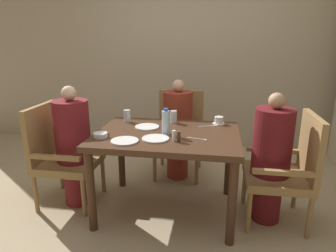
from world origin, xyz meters
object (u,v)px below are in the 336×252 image
object	(u,v)px
glass_tall_mid	(127,116)
diner_in_far_chair	(178,129)
plate_dessert_center	(125,141)
diner_in_left_chair	(74,145)
diner_in_right_chair	(271,158)
teacup_with_saucer	(219,121)
glass_tall_near	(174,117)
water_bottle	(166,122)
bowl_small	(101,135)
chair_far_side	(179,131)
plate_main_left	(155,139)
plate_main_right	(147,127)
chair_right_side	(289,167)
chair_left_side	(60,153)

from	to	relation	value
glass_tall_mid	diner_in_far_chair	bearing A→B (deg)	43.34
plate_dessert_center	glass_tall_mid	xyz separation A→B (m)	(-0.15, 0.58, 0.05)
diner_in_left_chair	plate_dessert_center	distance (m)	0.67
diner_in_far_chair	diner_in_right_chair	size ratio (longest dim) A/B	0.99
diner_in_left_chair	teacup_with_saucer	distance (m)	1.39
diner_in_right_chair	glass_tall_near	bearing A→B (deg)	158.84
diner_in_far_chair	water_bottle	size ratio (longest dim) A/B	4.98
plate_dessert_center	bowl_small	world-z (taller)	bowl_small
chair_far_side	diner_in_far_chair	xyz separation A→B (m)	(-0.00, -0.15, 0.07)
chair_far_side	plate_main_left	distance (m)	1.08
diner_in_right_chair	water_bottle	xyz separation A→B (m)	(-0.89, -0.03, 0.28)
diner_in_right_chair	teacup_with_saucer	distance (m)	0.61
diner_in_far_chair	plate_main_right	size ratio (longest dim) A/B	5.06
chair_right_side	chair_left_side	bearing A→B (deg)	180.00
diner_in_far_chair	diner_in_right_chair	xyz separation A→B (m)	(0.88, -0.72, 0.01)
glass_tall_mid	plate_main_left	bearing A→B (deg)	-51.51
plate_dessert_center	glass_tall_near	xyz separation A→B (m)	(0.30, 0.62, 0.05)
chair_left_side	plate_main_right	distance (m)	0.87
chair_far_side	diner_in_far_chair	bearing A→B (deg)	-90.00
chair_left_side	bowl_small	size ratio (longest dim) A/B	8.33
water_bottle	glass_tall_mid	size ratio (longest dim) A/B	1.91
diner_in_far_chair	glass_tall_near	size ratio (longest dim) A/B	9.48
chair_far_side	glass_tall_near	world-z (taller)	chair_far_side
chair_left_side	diner_in_right_chair	xyz separation A→B (m)	(1.92, 0.00, 0.07)
plate_dessert_center	teacup_with_saucer	distance (m)	0.98
glass_tall_near	glass_tall_mid	size ratio (longest dim) A/B	1.00
water_bottle	plate_dessert_center	bearing A→B (deg)	-139.28
chair_right_side	glass_tall_near	bearing A→B (deg)	161.71
chair_right_side	diner_in_right_chair	xyz separation A→B (m)	(-0.15, 0.00, 0.07)
plate_main_right	bowl_small	bearing A→B (deg)	-132.97
chair_far_side	plate_main_left	size ratio (longest dim) A/B	4.32
glass_tall_mid	water_bottle	bearing A→B (deg)	-36.45
chair_far_side	chair_right_side	distance (m)	1.35
diner_in_left_chair	water_bottle	bearing A→B (deg)	-1.82
chair_left_side	bowl_small	distance (m)	0.61
chair_right_side	water_bottle	world-z (taller)	water_bottle
bowl_small	glass_tall_mid	size ratio (longest dim) A/B	0.97
diner_in_right_chair	diner_in_left_chair	bearing A→B (deg)	180.00
plate_main_right	glass_tall_mid	distance (m)	0.29
plate_main_right	glass_tall_near	size ratio (longest dim) A/B	1.87
chair_left_side	chair_right_side	bearing A→B (deg)	0.00
water_bottle	glass_tall_near	world-z (taller)	water_bottle
chair_far_side	bowl_small	xyz separation A→B (m)	(-0.53, -1.08, 0.27)
diner_in_left_chair	glass_tall_near	world-z (taller)	diner_in_left_chair
diner_in_left_chair	plate_main_right	size ratio (longest dim) A/B	5.15
water_bottle	diner_in_far_chair	bearing A→B (deg)	89.48
chair_far_side	chair_left_side	bearing A→B (deg)	-139.88
chair_right_side	diner_in_right_chair	distance (m)	0.17
chair_right_side	glass_tall_mid	bearing A→B (deg)	168.62
chair_left_side	plate_dessert_center	size ratio (longest dim) A/B	4.32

